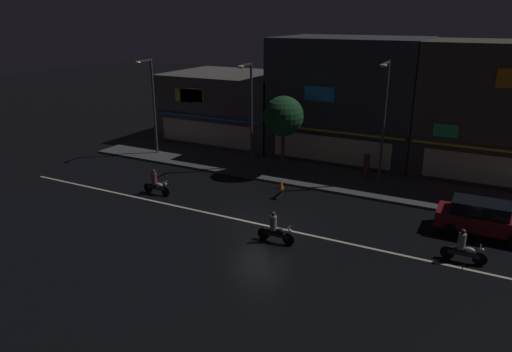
{
  "coord_description": "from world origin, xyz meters",
  "views": [
    {
      "loc": [
        10.01,
        -19.54,
        10.07
      ],
      "look_at": [
        -1.38,
        2.3,
        1.69
      ],
      "focal_mm": 33.04,
      "sensor_mm": 36.0,
      "label": 1
    }
  ],
  "objects_px": {
    "streetlamp_mid": "(250,108)",
    "streetlamp_east": "(384,115)",
    "motorcycle_opposite_lane": "(463,248)",
    "parked_car_near_kerb": "(483,218)",
    "motorcycle_lead": "(275,230)",
    "streetlamp_west": "(152,99)",
    "motorcycle_following": "(156,184)",
    "traffic_cone": "(281,184)",
    "pedestrian_on_sidewalk": "(366,166)"
  },
  "relations": [
    {
      "from": "streetlamp_east",
      "to": "motorcycle_lead",
      "type": "distance_m",
      "value": 10.78
    },
    {
      "from": "streetlamp_mid",
      "to": "motorcycle_following",
      "type": "height_order",
      "value": "streetlamp_mid"
    },
    {
      "from": "streetlamp_mid",
      "to": "motorcycle_lead",
      "type": "height_order",
      "value": "streetlamp_mid"
    },
    {
      "from": "motorcycle_opposite_lane",
      "to": "traffic_cone",
      "type": "height_order",
      "value": "motorcycle_opposite_lane"
    },
    {
      "from": "streetlamp_mid",
      "to": "motorcycle_opposite_lane",
      "type": "relative_size",
      "value": 3.75
    },
    {
      "from": "streetlamp_mid",
      "to": "traffic_cone",
      "type": "relative_size",
      "value": 12.95
    },
    {
      "from": "motorcycle_following",
      "to": "motorcycle_opposite_lane",
      "type": "height_order",
      "value": "same"
    },
    {
      "from": "motorcycle_lead",
      "to": "parked_car_near_kerb",
      "type": "bearing_deg",
      "value": -150.76
    },
    {
      "from": "streetlamp_west",
      "to": "motorcycle_following",
      "type": "bearing_deg",
      "value": -50.62
    },
    {
      "from": "streetlamp_mid",
      "to": "parked_car_near_kerb",
      "type": "distance_m",
      "value": 15.6
    },
    {
      "from": "streetlamp_east",
      "to": "traffic_cone",
      "type": "height_order",
      "value": "streetlamp_east"
    },
    {
      "from": "streetlamp_east",
      "to": "parked_car_near_kerb",
      "type": "bearing_deg",
      "value": -35.4
    },
    {
      "from": "pedestrian_on_sidewalk",
      "to": "traffic_cone",
      "type": "distance_m",
      "value": 5.83
    },
    {
      "from": "parked_car_near_kerb",
      "to": "motorcycle_lead",
      "type": "bearing_deg",
      "value": 32.39
    },
    {
      "from": "streetlamp_east",
      "to": "traffic_cone",
      "type": "distance_m",
      "value": 7.38
    },
    {
      "from": "motorcycle_lead",
      "to": "motorcycle_opposite_lane",
      "type": "xyz_separation_m",
      "value": [
        7.96,
        2.04,
        0.0
      ]
    },
    {
      "from": "motorcycle_lead",
      "to": "motorcycle_following",
      "type": "distance_m",
      "value": 9.29
    },
    {
      "from": "motorcycle_following",
      "to": "motorcycle_opposite_lane",
      "type": "distance_m",
      "value": 16.94
    },
    {
      "from": "streetlamp_mid",
      "to": "streetlamp_east",
      "type": "height_order",
      "value": "streetlamp_east"
    },
    {
      "from": "streetlamp_west",
      "to": "streetlamp_east",
      "type": "distance_m",
      "value": 16.84
    },
    {
      "from": "streetlamp_west",
      "to": "streetlamp_mid",
      "type": "height_order",
      "value": "streetlamp_mid"
    },
    {
      "from": "streetlamp_east",
      "to": "motorcycle_following",
      "type": "bearing_deg",
      "value": -147.27
    },
    {
      "from": "streetlamp_west",
      "to": "motorcycle_following",
      "type": "relative_size",
      "value": 3.71
    },
    {
      "from": "motorcycle_following",
      "to": "motorcycle_opposite_lane",
      "type": "xyz_separation_m",
      "value": [
        16.94,
        -0.37,
        0.0
      ]
    },
    {
      "from": "parked_car_near_kerb",
      "to": "motorcycle_lead",
      "type": "distance_m",
      "value": 10.1
    },
    {
      "from": "parked_car_near_kerb",
      "to": "traffic_cone",
      "type": "distance_m",
      "value": 11.39
    },
    {
      "from": "streetlamp_mid",
      "to": "motorcycle_opposite_lane",
      "type": "height_order",
      "value": "streetlamp_mid"
    },
    {
      "from": "parked_car_near_kerb",
      "to": "motorcycle_following",
      "type": "xyz_separation_m",
      "value": [
        -17.5,
        -3.0,
        -0.24
      ]
    },
    {
      "from": "pedestrian_on_sidewalk",
      "to": "streetlamp_east",
      "type": "bearing_deg",
      "value": 104.34
    },
    {
      "from": "traffic_cone",
      "to": "parked_car_near_kerb",
      "type": "bearing_deg",
      "value": -6.63
    },
    {
      "from": "motorcycle_following",
      "to": "motorcycle_opposite_lane",
      "type": "bearing_deg",
      "value": 0.26
    },
    {
      "from": "motorcycle_lead",
      "to": "motorcycle_opposite_lane",
      "type": "relative_size",
      "value": 1.0
    },
    {
      "from": "parked_car_near_kerb",
      "to": "traffic_cone",
      "type": "xyz_separation_m",
      "value": [
        -11.3,
        1.31,
        -0.59
      ]
    },
    {
      "from": "pedestrian_on_sidewalk",
      "to": "motorcycle_following",
      "type": "distance_m",
      "value": 13.31
    },
    {
      "from": "streetlamp_mid",
      "to": "pedestrian_on_sidewalk",
      "type": "xyz_separation_m",
      "value": [
        7.64,
        1.62,
        -3.38
      ]
    },
    {
      "from": "streetlamp_east",
      "to": "motorcycle_following",
      "type": "height_order",
      "value": "streetlamp_east"
    },
    {
      "from": "streetlamp_east",
      "to": "motorcycle_lead",
      "type": "height_order",
      "value": "streetlamp_east"
    },
    {
      "from": "pedestrian_on_sidewalk",
      "to": "motorcycle_lead",
      "type": "xyz_separation_m",
      "value": [
        -1.41,
        -10.73,
        -0.32
      ]
    },
    {
      "from": "motorcycle_lead",
      "to": "motorcycle_following",
      "type": "bearing_deg",
      "value": -18.18
    },
    {
      "from": "traffic_cone",
      "to": "streetlamp_mid",
      "type": "bearing_deg",
      "value": 145.38
    },
    {
      "from": "pedestrian_on_sidewalk",
      "to": "motorcycle_opposite_lane",
      "type": "distance_m",
      "value": 10.89
    },
    {
      "from": "motorcycle_opposite_lane",
      "to": "motorcycle_lead",
      "type": "bearing_deg",
      "value": -165.82
    },
    {
      "from": "motorcycle_lead",
      "to": "motorcycle_following",
      "type": "relative_size",
      "value": 1.0
    },
    {
      "from": "streetlamp_west",
      "to": "motorcycle_lead",
      "type": "relative_size",
      "value": 3.71
    },
    {
      "from": "streetlamp_mid",
      "to": "streetlamp_east",
      "type": "relative_size",
      "value": 0.95
    },
    {
      "from": "streetlamp_west",
      "to": "motorcycle_lead",
      "type": "distance_m",
      "value": 17.37
    },
    {
      "from": "parked_car_near_kerb",
      "to": "streetlamp_east",
      "type": "bearing_deg",
      "value": -35.4
    },
    {
      "from": "streetlamp_mid",
      "to": "streetlamp_east",
      "type": "bearing_deg",
      "value": 4.17
    },
    {
      "from": "streetlamp_mid",
      "to": "traffic_cone",
      "type": "bearing_deg",
      "value": -34.62
    },
    {
      "from": "streetlamp_west",
      "to": "streetlamp_mid",
      "type": "relative_size",
      "value": 0.99
    }
  ]
}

